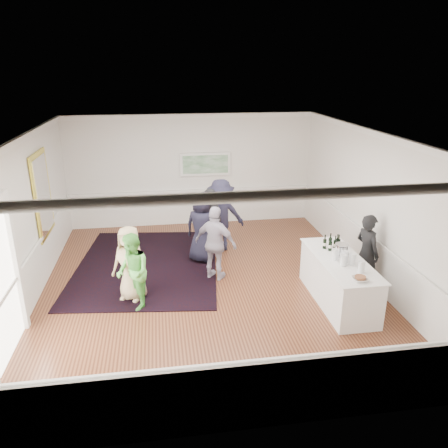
{
  "coord_description": "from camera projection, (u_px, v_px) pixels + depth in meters",
  "views": [
    {
      "loc": [
        -0.94,
        -8.3,
        4.43
      ],
      "look_at": [
        0.36,
        0.2,
        1.31
      ],
      "focal_mm": 35.0,
      "sensor_mm": 36.0,
      "label": 1
    }
  ],
  "objects": [
    {
      "name": "bartender",
      "position": [
        367.0,
        253.0,
        8.94
      ],
      "size": [
        0.55,
        0.69,
        1.65
      ],
      "primitive_type": "imported",
      "rotation": [
        0.0,
        0.0,
        1.86
      ],
      "color": "black",
      "rests_on": "floor"
    },
    {
      "name": "wainscoting",
      "position": [
        208.0,
        264.0,
        9.19
      ],
      "size": [
        7.0,
        8.0,
        1.0
      ],
      "primitive_type": null,
      "color": "white",
      "rests_on": "floor"
    },
    {
      "name": "guest_tan",
      "position": [
        130.0,
        263.0,
        8.58
      ],
      "size": [
        0.89,
        0.78,
        1.54
      ],
      "primitive_type": "imported",
      "rotation": [
        0.0,
        0.0,
        -0.47
      ],
      "color": "tan",
      "rests_on": "floor"
    },
    {
      "name": "nut_bowl",
      "position": [
        360.0,
        278.0,
        7.56
      ],
      "size": [
        0.28,
        0.28,
        0.08
      ],
      "color": "white",
      "rests_on": "serving_table"
    },
    {
      "name": "wall_left",
      "position": [
        26.0,
        224.0,
        8.32
      ],
      "size": [
        0.02,
        8.0,
        3.2
      ],
      "primitive_type": "cube",
      "color": "white",
      "rests_on": "floor"
    },
    {
      "name": "guest_lilac",
      "position": [
        216.0,
        244.0,
        9.4
      ],
      "size": [
        1.03,
        0.88,
        1.66
      ],
      "primitive_type": "imported",
      "rotation": [
        0.0,
        0.0,
        2.54
      ],
      "color": "#B9B1C6",
      "rests_on": "floor"
    },
    {
      "name": "guest_navy",
      "position": [
        202.0,
        227.0,
        10.26
      ],
      "size": [
        0.99,
        0.9,
        1.7
      ],
      "primitive_type": "imported",
      "rotation": [
        0.0,
        0.0,
        2.59
      ],
      "color": "black",
      "rests_on": "floor"
    },
    {
      "name": "serving_table",
      "position": [
        338.0,
        280.0,
        8.56
      ],
      "size": [
        0.87,
        2.29,
        0.93
      ],
      "color": "white",
      "rests_on": "floor"
    },
    {
      "name": "wall_front",
      "position": [
        248.0,
        323.0,
        5.1
      ],
      "size": [
        7.0,
        0.02,
        3.2
      ],
      "primitive_type": "cube",
      "color": "white",
      "rests_on": "floor"
    },
    {
      "name": "ceiling",
      "position": [
        207.0,
        135.0,
        8.27
      ],
      "size": [
        7.0,
        8.0,
        0.02
      ],
      "primitive_type": "cube",
      "color": "white",
      "rests_on": "wall_back"
    },
    {
      "name": "floor",
      "position": [
        209.0,
        285.0,
        9.36
      ],
      "size": [
        8.0,
        8.0,
        0.0
      ],
      "primitive_type": "plane",
      "color": "brown",
      "rests_on": "ground"
    },
    {
      "name": "wall_right",
      "position": [
        370.0,
        207.0,
        9.31
      ],
      "size": [
        0.02,
        8.0,
        3.2
      ],
      "primitive_type": "cube",
      "color": "white",
      "rests_on": "floor"
    },
    {
      "name": "wine_bottles",
      "position": [
        333.0,
        241.0,
        8.84
      ],
      "size": [
        0.36,
        0.26,
        0.31
      ],
      "color": "black",
      "rests_on": "serving_table"
    },
    {
      "name": "juice_pitchers",
      "position": [
        347.0,
        259.0,
        8.12
      ],
      "size": [
        0.38,
        0.7,
        0.24
      ],
      "color": "#64AC3D",
      "rests_on": "serving_table"
    },
    {
      "name": "area_rug",
      "position": [
        147.0,
        265.0,
        10.3
      ],
      "size": [
        3.69,
        4.57,
        0.02
      ],
      "primitive_type": "cube",
      "rotation": [
        0.0,
        0.0,
        -0.12
      ],
      "color": "black",
      "rests_on": "floor"
    },
    {
      "name": "guest_dark_a",
      "position": [
        221.0,
        215.0,
        10.91
      ],
      "size": [
        1.18,
        0.68,
        1.83
      ],
      "primitive_type": "imported",
      "rotation": [
        0.0,
        0.0,
        3.14
      ],
      "color": "black",
      "rests_on": "floor"
    },
    {
      "name": "ice_bucket",
      "position": [
        341.0,
        250.0,
        8.51
      ],
      "size": [
        0.26,
        0.26,
        0.25
      ],
      "primitive_type": "cylinder",
      "color": "silver",
      "rests_on": "serving_table"
    },
    {
      "name": "landscape_painting",
      "position": [
        205.0,
        164.0,
        12.48
      ],
      "size": [
        1.44,
        0.06,
        0.66
      ],
      "color": "white",
      "rests_on": "wall_back"
    },
    {
      "name": "mirror",
      "position": [
        43.0,
        195.0,
        9.46
      ],
      "size": [
        0.05,
        1.25,
        1.85
      ],
      "color": "yellow",
      "rests_on": "wall_left"
    },
    {
      "name": "wall_back",
      "position": [
        191.0,
        170.0,
        12.53
      ],
      "size": [
        7.0,
        0.02,
        3.2
      ],
      "primitive_type": "cube",
      "color": "white",
      "rests_on": "floor"
    },
    {
      "name": "guest_dark_b",
      "position": [
        209.0,
        222.0,
        10.67
      ],
      "size": [
        0.63,
        0.43,
        1.69
      ],
      "primitive_type": "imported",
      "rotation": [
        0.0,
        0.0,
        3.11
      ],
      "color": "black",
      "rests_on": "floor"
    },
    {
      "name": "guest_green",
      "position": [
        133.0,
        272.0,
        8.27
      ],
      "size": [
        0.78,
        0.88,
        1.51
      ],
      "primitive_type": "imported",
      "rotation": [
        0.0,
        0.0,
        -1.24
      ],
      "color": "#5DC24D",
      "rests_on": "floor"
    }
  ]
}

